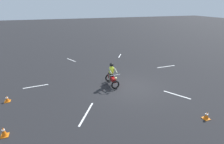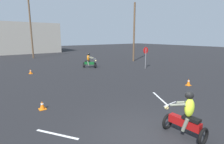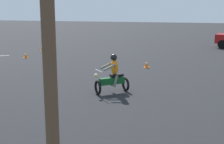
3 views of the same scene
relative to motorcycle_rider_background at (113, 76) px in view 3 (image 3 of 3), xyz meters
name	(u,v)px [view 3 (image 3 of 3)]	position (x,y,z in m)	size (l,w,h in m)	color
motorcycle_rider_background	(113,76)	(0.00, 0.00, 0.00)	(1.37, 1.45, 1.66)	black
traffic_cone_near_left	(42,48)	(-11.26, -9.37, -0.50)	(0.32, 0.32, 0.47)	orange
traffic_cone_mid_left	(147,64)	(-5.95, 0.44, -0.52)	(0.32, 0.32, 0.43)	orange
traffic_cone_far_right	(26,55)	(-7.33, -8.58, -0.53)	(0.32, 0.32, 0.41)	orange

